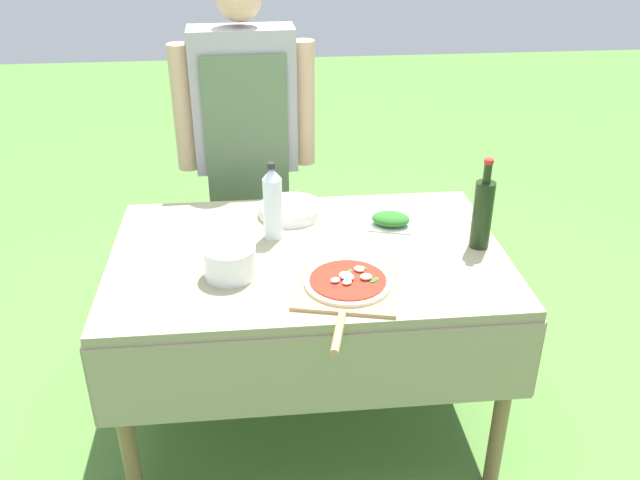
% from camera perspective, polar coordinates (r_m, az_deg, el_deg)
% --- Properties ---
extents(ground_plane, '(12.00, 12.00, 0.00)m').
position_cam_1_polar(ground_plane, '(2.72, -0.89, -14.79)').
color(ground_plane, '#517F38').
extents(prep_table, '(1.33, 0.88, 0.75)m').
position_cam_1_polar(prep_table, '(2.33, -1.01, -2.97)').
color(prep_table, gray).
rests_on(prep_table, ground).
extents(person_cook, '(0.58, 0.20, 1.54)m').
position_cam_1_polar(person_cook, '(2.87, -6.24, 8.78)').
color(person_cook, '#333D56').
rests_on(person_cook, ground).
extents(pizza_on_peel, '(0.37, 0.52, 0.05)m').
position_cam_1_polar(pizza_on_peel, '(2.07, 2.34, -3.80)').
color(pizza_on_peel, tan).
rests_on(pizza_on_peel, prep_table).
extents(oil_bottle, '(0.07, 0.07, 0.32)m').
position_cam_1_polar(oil_bottle, '(2.32, 13.53, 2.26)').
color(oil_bottle, black).
rests_on(oil_bottle, prep_table).
extents(water_bottle, '(0.07, 0.07, 0.28)m').
position_cam_1_polar(water_bottle, '(2.32, -4.01, 3.15)').
color(water_bottle, silver).
rests_on(water_bottle, prep_table).
extents(herb_container, '(0.18, 0.15, 0.05)m').
position_cam_1_polar(herb_container, '(2.44, 5.97, 1.69)').
color(herb_container, silver).
rests_on(herb_container, prep_table).
extents(mixing_tub, '(0.16, 0.16, 0.10)m').
position_cam_1_polar(mixing_tub, '(2.13, -7.60, -1.81)').
color(mixing_tub, silver).
rests_on(mixing_tub, prep_table).
extents(plate_stack, '(0.24, 0.24, 0.04)m').
position_cam_1_polar(plate_stack, '(2.52, -2.48, 2.57)').
color(plate_stack, white).
rests_on(plate_stack, prep_table).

